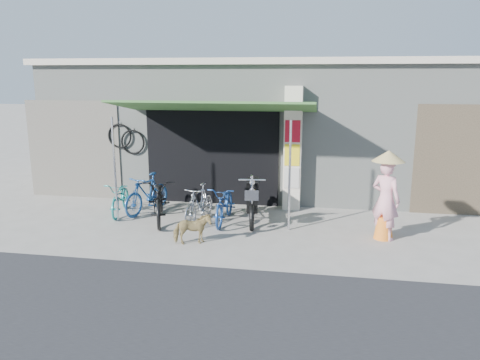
% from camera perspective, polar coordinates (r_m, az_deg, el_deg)
% --- Properties ---
extents(ground, '(80.00, 80.00, 0.00)m').
position_cam_1_polar(ground, '(9.55, 0.15, -7.22)').
color(ground, '#9C968D').
rests_on(ground, ground).
extents(bicycle_shop, '(12.30, 5.30, 3.66)m').
position_cam_1_polar(bicycle_shop, '(14.10, 3.68, 6.89)').
color(bicycle_shop, '#9CA199').
rests_on(bicycle_shop, ground).
extents(shop_pillar, '(0.42, 0.44, 3.00)m').
position_cam_1_polar(shop_pillar, '(11.45, 6.45, 3.80)').
color(shop_pillar, silver).
rests_on(shop_pillar, ground).
extents(awning, '(4.60, 1.88, 2.72)m').
position_cam_1_polar(awning, '(10.78, -3.15, 8.75)').
color(awning, '#33602B').
rests_on(awning, ground).
extents(neighbour_right, '(2.60, 0.06, 2.60)m').
position_cam_1_polar(neighbour_right, '(12.11, 26.47, 2.08)').
color(neighbour_right, brown).
rests_on(neighbour_right, ground).
extents(neighbour_left, '(2.60, 0.06, 2.60)m').
position_cam_1_polar(neighbour_left, '(13.31, -19.59, 3.53)').
color(neighbour_left, '#6B665B').
rests_on(neighbour_left, ground).
extents(bike_teal, '(0.80, 1.59, 0.80)m').
position_cam_1_polar(bike_teal, '(11.48, -14.35, -2.10)').
color(bike_teal, teal).
rests_on(bike_teal, ground).
extents(bike_blue, '(0.92, 1.64, 0.95)m').
position_cam_1_polar(bike_blue, '(11.42, -11.27, -1.64)').
color(bike_blue, '#215399').
rests_on(bike_blue, ground).
extents(bike_black, '(1.27, 2.08, 1.03)m').
position_cam_1_polar(bike_black, '(10.72, -9.76, -2.29)').
color(bike_black, black).
rests_on(bike_black, ground).
extents(bike_silver, '(0.66, 1.50, 0.87)m').
position_cam_1_polar(bike_silver, '(10.52, -5.01, -2.89)').
color(bike_silver, '#A2A3A7').
rests_on(bike_silver, ground).
extents(bike_navy, '(0.58, 1.65, 0.86)m').
position_cam_1_polar(bike_navy, '(10.49, -1.86, -2.90)').
color(bike_navy, navy).
rests_on(bike_navy, ground).
extents(street_dog, '(0.80, 0.58, 0.62)m').
position_cam_1_polar(street_dog, '(9.23, -5.85, -5.98)').
color(street_dog, tan).
rests_on(street_dog, ground).
extents(moped, '(0.59, 1.99, 1.13)m').
position_cam_1_polar(moped, '(10.61, 1.55, -2.26)').
color(moped, black).
rests_on(moped, ground).
extents(nun, '(0.71, 0.67, 1.81)m').
position_cam_1_polar(nun, '(9.76, 17.36, -1.88)').
color(nun, pink).
rests_on(nun, ground).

